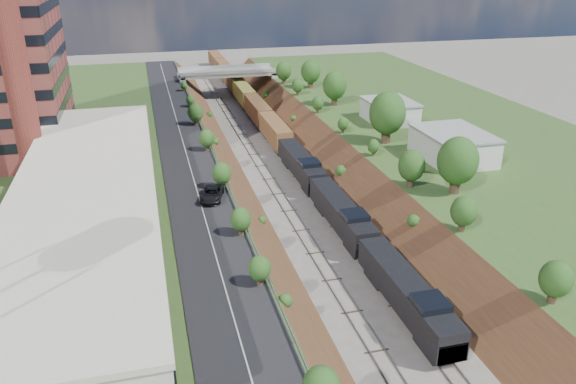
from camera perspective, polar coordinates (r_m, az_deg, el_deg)
The scene contains 17 objects.
platform_left at distance 86.53m, azimuth -21.49°, elevation 0.14°, with size 44.00×180.00×5.00m, color #375523.
platform_right at distance 101.36m, azimuth 18.53°, elevation 3.80°, with size 44.00×180.00×5.00m, color #375523.
embankment_left at distance 87.24m, azimuth -6.86°, elevation 0.05°, with size 7.07×180.00×7.07m, color brown.
embankment_right at distance 92.40m, azimuth 6.75°, elevation 1.40°, with size 7.07×180.00×7.07m, color brown.
rail_left_track at distance 88.57m, azimuth -1.48°, elevation 0.64°, with size 1.58×180.00×0.18m, color gray.
rail_right_track at distance 89.80m, azimuth 1.75°, elevation 0.96°, with size 1.58×180.00×0.18m, color gray.
road at distance 85.00m, azimuth -10.02°, elevation 2.89°, with size 8.00×180.00×0.10m, color black.
guardrail at distance 85.02m, azimuth -7.28°, elevation 3.43°, with size 0.10×171.00×0.70m.
commercial_building at distance 63.45m, azimuth -19.63°, elevation -1.85°, with size 14.30×62.30×7.00m.
smokestack at distance 77.77m, azimuth -26.47°, elevation 14.24°, with size 3.20×3.20×40.00m, color maroon.
overpass at distance 146.25m, azimuth -6.19°, elevation 11.46°, with size 24.50×8.30×7.40m.
white_building_near at distance 88.67m, azimuth 16.42°, elevation 4.47°, with size 9.00×12.00×4.00m, color silver.
white_building_far at distance 107.11m, azimuth 10.28°, elevation 8.04°, with size 8.00×10.00×3.60m, color silver.
tree_right_large at distance 74.98m, azimuth 16.87°, elevation 3.02°, with size 5.25×5.25×7.61m.
tree_left_crest at distance 48.82m, azimuth -1.29°, elevation -10.14°, with size 2.45×2.45×3.55m.
freight_train at distance 121.78m, azimuth -2.97°, elevation 8.13°, with size 3.08×156.66×4.59m.
suv at distance 71.52m, azimuth -7.73°, elevation -0.18°, with size 2.49×5.40×1.50m, color black.
Camera 1 is at (-21.10, -19.84, 33.67)m, focal length 35.00 mm.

